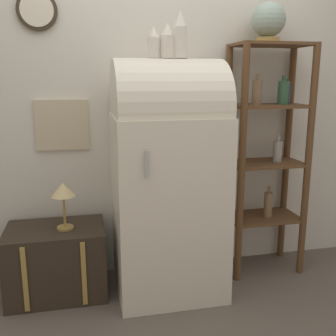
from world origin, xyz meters
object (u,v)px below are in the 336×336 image
at_px(refrigerator, 168,175).
at_px(globe, 268,21).
at_px(suitcase_trunk, 57,261).
at_px(vase_left, 153,43).
at_px(desk_lamp, 63,193).
at_px(vase_right, 180,36).
at_px(vase_center, 168,42).

xyz_separation_m(refrigerator, globe, (0.76, 0.17, 1.02)).
distance_m(suitcase_trunk, globe, 2.21).
height_order(vase_left, desk_lamp, vase_left).
xyz_separation_m(refrigerator, vase_right, (0.08, 0.00, 0.89)).
height_order(refrigerator, vase_center, vase_center).
relative_size(suitcase_trunk, vase_left, 3.39).
distance_m(suitcase_trunk, vase_center, 1.63).
bearing_deg(suitcase_trunk, vase_left, -4.64).
xyz_separation_m(vase_left, desk_lamp, (-0.60, 0.03, -0.94)).
bearing_deg(vase_right, refrigerator, -179.73).
xyz_separation_m(vase_left, vase_center, (0.09, -0.01, 0.01)).
height_order(vase_left, vase_right, vase_right).
distance_m(vase_center, vase_right, 0.08).
height_order(vase_left, vase_center, vase_center).
bearing_deg(suitcase_trunk, globe, 3.66).
height_order(globe, vase_right, globe).
bearing_deg(suitcase_trunk, refrigerator, -5.30).
height_order(vase_right, desk_lamp, vase_right).
bearing_deg(refrigerator, globe, 12.48).
height_order(suitcase_trunk, vase_left, vase_left).
relative_size(refrigerator, desk_lamp, 4.99).
xyz_separation_m(globe, desk_lamp, (-1.44, -0.12, -1.12)).
relative_size(suitcase_trunk, vase_center, 3.07).
bearing_deg(globe, vase_center, -167.84).
bearing_deg(vase_right, vase_center, 176.26).
height_order(refrigerator, suitcase_trunk, refrigerator).
distance_m(refrigerator, vase_left, 0.85).
height_order(refrigerator, globe, globe).
xyz_separation_m(globe, vase_center, (-0.75, -0.16, -0.17)).
bearing_deg(desk_lamp, vase_right, -3.19).
bearing_deg(suitcase_trunk, vase_right, -4.78).
xyz_separation_m(globe, vase_left, (-0.84, -0.15, -0.18)).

